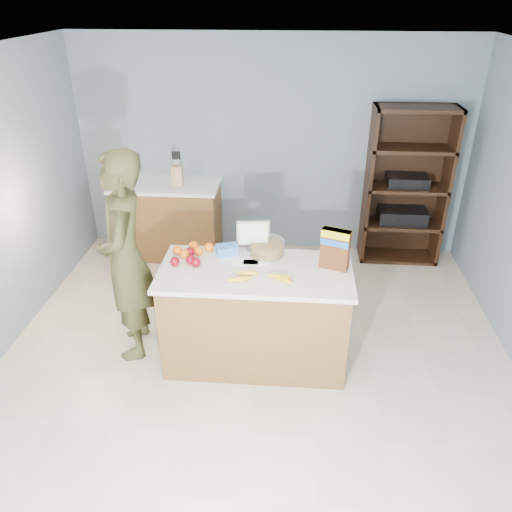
# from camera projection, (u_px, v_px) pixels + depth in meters

# --- Properties ---
(floor) EXTENTS (4.50, 5.00, 0.02)m
(floor) POSITION_uv_depth(u_px,v_px,m) (253.00, 381.00, 4.17)
(floor) COLOR beige
(floor) RESTS_ON ground
(walls) EXTENTS (4.52, 5.02, 2.51)m
(walls) POSITION_uv_depth(u_px,v_px,m) (252.00, 196.00, 3.38)
(walls) COLOR slate
(walls) RESTS_ON ground
(counter_peninsula) EXTENTS (1.56, 0.76, 0.90)m
(counter_peninsula) POSITION_uv_depth(u_px,v_px,m) (256.00, 319.00, 4.23)
(counter_peninsula) COLOR brown
(counter_peninsula) RESTS_ON ground
(back_cabinet) EXTENTS (1.24, 0.62, 0.90)m
(back_cabinet) POSITION_uv_depth(u_px,v_px,m) (169.00, 219.00, 5.97)
(back_cabinet) COLOR brown
(back_cabinet) RESTS_ON ground
(shelving_unit) EXTENTS (0.90, 0.40, 1.80)m
(shelving_unit) POSITION_uv_depth(u_px,v_px,m) (405.00, 189.00, 5.70)
(shelving_unit) COLOR black
(shelving_unit) RESTS_ON ground
(person) EXTENTS (0.58, 0.75, 1.84)m
(person) POSITION_uv_depth(u_px,v_px,m) (126.00, 258.00, 4.14)
(person) COLOR #3A3B1D
(person) RESTS_ON ground
(knife_block) EXTENTS (0.12, 0.10, 0.31)m
(knife_block) POSITION_uv_depth(u_px,v_px,m) (178.00, 175.00, 5.66)
(knife_block) COLOR tan
(knife_block) RESTS_ON back_cabinet
(envelopes) EXTENTS (0.32, 0.15, 0.00)m
(envelopes) POSITION_uv_depth(u_px,v_px,m) (251.00, 262.00, 4.11)
(envelopes) COLOR white
(envelopes) RESTS_ON counter_peninsula
(bananas) EXTENTS (0.52, 0.17, 0.04)m
(bananas) POSITION_uv_depth(u_px,v_px,m) (262.00, 277.00, 3.86)
(bananas) COLOR yellow
(bananas) RESTS_ON counter_peninsula
(apples) EXTENTS (0.25, 0.25, 0.08)m
(apples) POSITION_uv_depth(u_px,v_px,m) (188.00, 259.00, 4.08)
(apples) COLOR maroon
(apples) RESTS_ON counter_peninsula
(oranges) EXTENTS (0.34, 0.23, 0.08)m
(oranges) POSITION_uv_depth(u_px,v_px,m) (193.00, 250.00, 4.22)
(oranges) COLOR orange
(oranges) RESTS_ON counter_peninsula
(blue_carton) EXTENTS (0.21, 0.18, 0.08)m
(blue_carton) POSITION_uv_depth(u_px,v_px,m) (227.00, 250.00, 4.22)
(blue_carton) COLOR blue
(blue_carton) RESTS_ON counter_peninsula
(salad_bowl) EXTENTS (0.30, 0.30, 0.13)m
(salad_bowl) POSITION_uv_depth(u_px,v_px,m) (267.00, 248.00, 4.21)
(salad_bowl) COLOR #267219
(salad_bowl) RESTS_ON counter_peninsula
(tv) EXTENTS (0.28, 0.12, 0.28)m
(tv) POSITION_uv_depth(u_px,v_px,m) (253.00, 234.00, 4.22)
(tv) COLOR silver
(tv) RESTS_ON counter_peninsula
(cereal_box) EXTENTS (0.24, 0.16, 0.34)m
(cereal_box) POSITION_uv_depth(u_px,v_px,m) (335.00, 246.00, 3.93)
(cereal_box) COLOR #592B14
(cereal_box) RESTS_ON counter_peninsula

